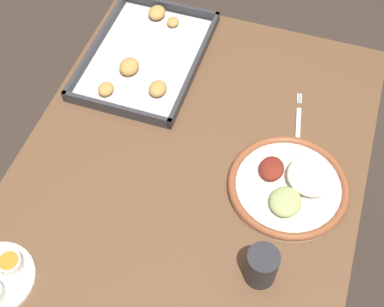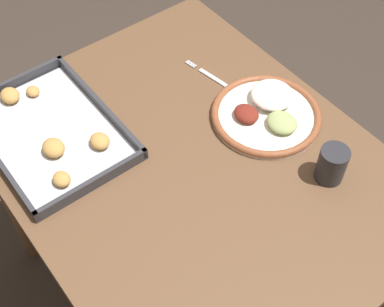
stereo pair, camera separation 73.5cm
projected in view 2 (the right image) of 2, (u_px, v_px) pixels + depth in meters
ground_plane at (192, 288)px, 1.92m from camera, size 8.00×8.00×0.00m
dining_table at (192, 188)px, 1.43m from camera, size 1.07×0.85×0.75m
dinner_plate at (267, 112)px, 1.41m from camera, size 0.29×0.29×0.05m
fork at (219, 81)px, 1.50m from camera, size 0.23×0.05×0.00m
baking_tray at (51, 132)px, 1.38m from camera, size 0.44×0.31×0.04m
drinking_cup at (332, 164)px, 1.26m from camera, size 0.07×0.07×0.10m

